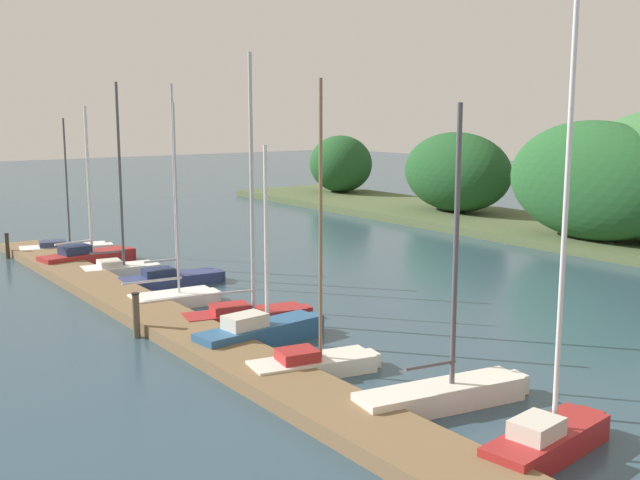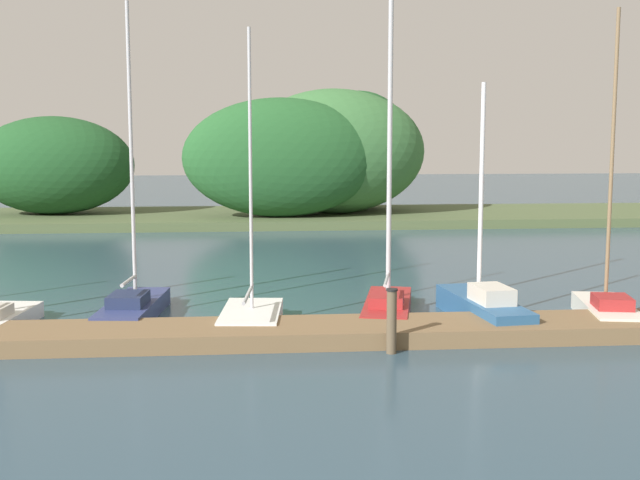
% 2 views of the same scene
% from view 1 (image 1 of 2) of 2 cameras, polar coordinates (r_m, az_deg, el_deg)
% --- Properties ---
extents(dock_pier, '(32.22, 1.80, 0.35)m').
position_cam_1_polar(dock_pier, '(22.34, -10.83, -6.24)').
color(dock_pier, brown).
rests_on(dock_pier, ground).
extents(far_shore, '(59.73, 8.03, 6.28)m').
position_cam_1_polar(far_shore, '(39.35, 18.65, 3.72)').
color(far_shore, '#4C5B38').
rests_on(far_shore, ground).
extents(sailboat_0, '(1.94, 4.01, 5.88)m').
position_cam_1_polar(sailboat_0, '(35.46, -18.34, -0.52)').
color(sailboat_0, white).
rests_on(sailboat_0, ground).
extents(sailboat_1, '(1.63, 4.05, 6.37)m').
position_cam_1_polar(sailboat_1, '(32.55, -16.83, -1.07)').
color(sailboat_1, maroon).
rests_on(sailboat_1, ground).
extents(sailboat_2, '(1.54, 2.99, 7.24)m').
position_cam_1_polar(sailboat_2, '(30.33, -14.60, -1.74)').
color(sailboat_2, white).
rests_on(sailboat_2, ground).
extents(sailboat_3, '(1.38, 3.81, 7.13)m').
position_cam_1_polar(sailboat_3, '(28.06, -10.87, -2.65)').
color(sailboat_3, navy).
rests_on(sailboat_3, ground).
extents(sailboat_4, '(1.49, 3.19, 6.44)m').
position_cam_1_polar(sailboat_4, '(25.24, -10.58, -4.16)').
color(sailboat_4, white).
rests_on(sailboat_4, ground).
extents(sailboat_5, '(1.76, 3.94, 7.82)m').
position_cam_1_polar(sailboat_5, '(22.84, -5.36, -5.09)').
color(sailboat_5, maroon).
rests_on(sailboat_5, ground).
extents(sailboat_6, '(1.33, 4.00, 5.33)m').
position_cam_1_polar(sailboat_6, '(20.82, -4.32, -6.68)').
color(sailboat_6, '#285684').
rests_on(sailboat_6, ground).
extents(sailboat_7, '(1.55, 3.31, 6.93)m').
position_cam_1_polar(sailboat_7, '(18.45, -0.35, -8.93)').
color(sailboat_7, silver).
rests_on(sailboat_7, ground).
extents(sailboat_8, '(1.52, 4.16, 6.37)m').
position_cam_1_polar(sailboat_8, '(16.76, 9.46, -10.93)').
color(sailboat_8, silver).
rests_on(sailboat_8, ground).
extents(sailboat_9, '(1.34, 3.33, 8.13)m').
position_cam_1_polar(sailboat_9, '(14.93, 16.70, -13.54)').
color(sailboat_9, maroon).
rests_on(sailboat_9, ground).
extents(mooring_piling_0, '(0.19, 0.19, 1.08)m').
position_cam_1_polar(mooring_piling_0, '(35.10, -22.21, -0.39)').
color(mooring_piling_0, '#3D3323').
rests_on(mooring_piling_0, ground).
extents(mooring_piling_1, '(0.22, 0.22, 1.27)m').
position_cam_1_polar(mooring_piling_1, '(21.82, -13.50, -5.45)').
color(mooring_piling_1, brown).
rests_on(mooring_piling_1, ground).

